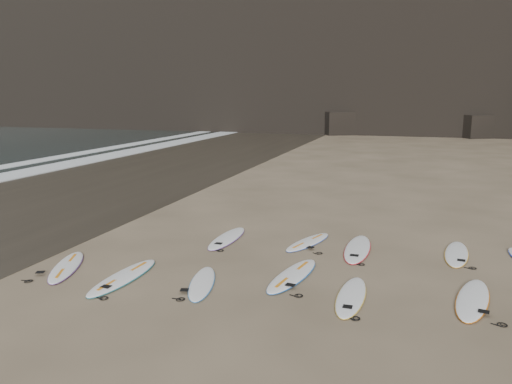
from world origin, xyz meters
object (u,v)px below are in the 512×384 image
Objects in this scene: surfboard_6 at (308,242)px; surfboard_8 at (457,253)px; surfboard_0 at (123,277)px; surfboard_2 at (293,275)px; surfboard_11 at (67,266)px; surfboard_3 at (351,296)px; surfboard_7 at (358,248)px; surfboard_4 at (473,299)px; surfboard_5 at (227,238)px; surfboard_1 at (202,283)px.

surfboard_8 is (4.12, 0.14, 0.00)m from surfboard_6.
surfboard_0 is 1.03× the size of surfboard_2.
surfboard_6 is 6.73m from surfboard_11.
surfboard_2 reaches higher than surfboard_3.
surfboard_7 is (-0.24, 3.47, 0.01)m from surfboard_3.
surfboard_7 reaches higher than surfboard_11.
surfboard_0 is at bearing -142.44° from surfboard_7.
surfboard_4 is at bearing -46.36° from surfboard_7.
surfboard_11 is at bearing -151.70° from surfboard_7.
surfboard_3 is 5.34m from surfboard_5.
surfboard_2 is 5.74m from surfboard_11.
surfboard_1 is 4.31m from surfboard_6.
surfboard_0 reaches higher than surfboard_3.
surfboard_1 is at bearing -161.03° from surfboard_4.
surfboard_3 is 1.03× the size of surfboard_6.
surfboard_0 is at bearing -106.60° from surfboard_5.
surfboard_4 is (4.01, -0.23, -0.00)m from surfboard_2.
surfboard_4 and surfboard_5 have the same top height.
surfboard_6 is at bearing 103.61° from surfboard_2.
surfboard_5 is at bearing 168.22° from surfboard_4.
surfboard_8 is (3.91, 3.00, -0.00)m from surfboard_2.
surfboard_5 is at bearing -153.55° from surfboard_6.
surfboard_11 reaches higher than surfboard_1.
surfboard_1 is 0.80× the size of surfboard_7.
surfboard_11 is (-3.74, -0.02, 0.00)m from surfboard_1.
surfboard_1 is 4.89m from surfboard_7.
surfboard_2 is 2.92m from surfboard_7.
surfboard_6 is 0.94× the size of surfboard_11.
surfboard_5 is 1.12× the size of surfboard_6.
surfboard_3 is (1.51, -0.85, -0.00)m from surfboard_2.
surfboard_5 reaches higher than surfboard_6.
surfboard_11 is (-5.63, -1.12, -0.00)m from surfboard_2.
surfboard_11 reaches higher than surfboard_3.
surfboard_7 reaches higher than surfboard_1.
surfboard_7 is at bearing 94.65° from surfboard_3.
surfboard_4 reaches higher than surfboard_1.
surfboard_0 reaches higher than surfboard_5.
surfboard_3 is 0.97× the size of surfboard_11.
surfboard_4 is 5.23m from surfboard_6.
surfboard_1 is at bearing -139.18° from surfboard_8.
surfboard_0 is at bearing -145.22° from surfboard_8.
surfboard_0 is at bearing -161.45° from surfboard_4.
surfboard_6 reaches higher than surfboard_1.
surfboard_3 is at bearing -11.41° from surfboard_1.
surfboard_7 reaches higher than surfboard_6.
surfboard_1 is 5.97m from surfboard_4.
surfboard_2 is 1.02× the size of surfboard_5.
surfboard_2 is at bearing -67.68° from surfboard_6.
surfboard_3 is at bearing -19.95° from surfboard_2.
surfboard_4 is at bearing -18.04° from surfboard_11.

